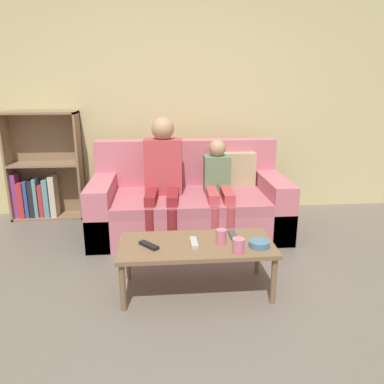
{
  "coord_description": "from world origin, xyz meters",
  "views": [
    {
      "loc": [
        -0.19,
        -1.9,
        1.48
      ],
      "look_at": [
        0.07,
        1.1,
        0.59
      ],
      "focal_mm": 35.0,
      "sensor_mm": 36.0,
      "label": 1
    }
  ],
  "objects_px": {
    "bookshelf": "(43,177)",
    "coffee_table": "(196,248)",
    "tv_remote_0": "(149,245)",
    "person_child": "(218,184)",
    "cup_far": "(238,246)",
    "cup_near": "(221,237)",
    "couch": "(189,204)",
    "tv_remote_2": "(194,242)",
    "person_adult": "(163,170)",
    "tv_remote_1": "(233,235)",
    "snack_bowl": "(259,244)"
  },
  "relations": [
    {
      "from": "person_adult",
      "to": "cup_far",
      "type": "bearing_deg",
      "value": -64.3
    },
    {
      "from": "tv_remote_0",
      "to": "tv_remote_2",
      "type": "height_order",
      "value": "same"
    },
    {
      "from": "person_adult",
      "to": "cup_near",
      "type": "relative_size",
      "value": 11.02
    },
    {
      "from": "couch",
      "to": "tv_remote_1",
      "type": "height_order",
      "value": "couch"
    },
    {
      "from": "tv_remote_0",
      "to": "snack_bowl",
      "type": "bearing_deg",
      "value": -45.78
    },
    {
      "from": "cup_far",
      "to": "cup_near",
      "type": "bearing_deg",
      "value": 120.13
    },
    {
      "from": "person_adult",
      "to": "person_child",
      "type": "relative_size",
      "value": 1.24
    },
    {
      "from": "tv_remote_1",
      "to": "snack_bowl",
      "type": "xyz_separation_m",
      "value": [
        0.15,
        -0.19,
        0.01
      ]
    },
    {
      "from": "cup_far",
      "to": "tv_remote_0",
      "type": "relative_size",
      "value": 0.63
    },
    {
      "from": "person_child",
      "to": "tv_remote_1",
      "type": "height_order",
      "value": "person_child"
    },
    {
      "from": "cup_far",
      "to": "couch",
      "type": "bearing_deg",
      "value": 99.45
    },
    {
      "from": "cup_far",
      "to": "person_child",
      "type": "bearing_deg",
      "value": 87.67
    },
    {
      "from": "coffee_table",
      "to": "snack_bowl",
      "type": "height_order",
      "value": "snack_bowl"
    },
    {
      "from": "cup_far",
      "to": "tv_remote_0",
      "type": "height_order",
      "value": "cup_far"
    },
    {
      "from": "tv_remote_1",
      "to": "couch",
      "type": "bearing_deg",
      "value": 102.53
    },
    {
      "from": "bookshelf",
      "to": "tv_remote_2",
      "type": "height_order",
      "value": "bookshelf"
    },
    {
      "from": "tv_remote_1",
      "to": "tv_remote_0",
      "type": "bearing_deg",
      "value": -168.6
    },
    {
      "from": "person_child",
      "to": "tv_remote_1",
      "type": "xyz_separation_m",
      "value": [
        -0.03,
        -0.93,
        -0.15
      ]
    },
    {
      "from": "person_adult",
      "to": "snack_bowl",
      "type": "distance_m",
      "value": 1.37
    },
    {
      "from": "person_adult",
      "to": "tv_remote_1",
      "type": "xyz_separation_m",
      "value": [
        0.5,
        -0.98,
        -0.28
      ]
    },
    {
      "from": "person_adult",
      "to": "tv_remote_2",
      "type": "distance_m",
      "value": 1.14
    },
    {
      "from": "person_adult",
      "to": "tv_remote_2",
      "type": "relative_size",
      "value": 6.81
    },
    {
      "from": "cup_far",
      "to": "tv_remote_2",
      "type": "relative_size",
      "value": 0.6
    },
    {
      "from": "coffee_table",
      "to": "person_child",
      "type": "bearing_deg",
      "value": 73.01
    },
    {
      "from": "person_adult",
      "to": "cup_far",
      "type": "height_order",
      "value": "person_adult"
    },
    {
      "from": "couch",
      "to": "snack_bowl",
      "type": "bearing_deg",
      "value": -72.91
    },
    {
      "from": "person_child",
      "to": "cup_near",
      "type": "bearing_deg",
      "value": -95.64
    },
    {
      "from": "snack_bowl",
      "to": "couch",
      "type": "bearing_deg",
      "value": 107.09
    },
    {
      "from": "person_adult",
      "to": "couch",
      "type": "bearing_deg",
      "value": 24.17
    },
    {
      "from": "cup_near",
      "to": "tv_remote_0",
      "type": "distance_m",
      "value": 0.51
    },
    {
      "from": "person_adult",
      "to": "person_child",
      "type": "height_order",
      "value": "person_adult"
    },
    {
      "from": "cup_near",
      "to": "tv_remote_2",
      "type": "relative_size",
      "value": 0.62
    },
    {
      "from": "cup_far",
      "to": "tv_remote_0",
      "type": "bearing_deg",
      "value": 166.38
    },
    {
      "from": "couch",
      "to": "bookshelf",
      "type": "height_order",
      "value": "bookshelf"
    },
    {
      "from": "coffee_table",
      "to": "tv_remote_2",
      "type": "xyz_separation_m",
      "value": [
        -0.02,
        -0.01,
        0.05
      ]
    },
    {
      "from": "tv_remote_0",
      "to": "person_child",
      "type": "bearing_deg",
      "value": 17.6
    },
    {
      "from": "person_adult",
      "to": "tv_remote_0",
      "type": "xyz_separation_m",
      "value": [
        -0.12,
        -1.11,
        -0.28
      ]
    },
    {
      "from": "cup_near",
      "to": "bookshelf",
      "type": "bearing_deg",
      "value": 134.71
    },
    {
      "from": "tv_remote_1",
      "to": "person_adult",
      "type": "bearing_deg",
      "value": 116.94
    },
    {
      "from": "couch",
      "to": "person_adult",
      "type": "xyz_separation_m",
      "value": [
        -0.26,
        -0.09,
        0.38
      ]
    },
    {
      "from": "bookshelf",
      "to": "tv_remote_1",
      "type": "xyz_separation_m",
      "value": [
        1.84,
        -1.63,
        -0.08
      ]
    },
    {
      "from": "person_child",
      "to": "cup_far",
      "type": "bearing_deg",
      "value": -90.31
    },
    {
      "from": "tv_remote_1",
      "to": "bookshelf",
      "type": "bearing_deg",
      "value": 138.27
    },
    {
      "from": "person_adult",
      "to": "tv_remote_2",
      "type": "height_order",
      "value": "person_adult"
    },
    {
      "from": "person_child",
      "to": "tv_remote_0",
      "type": "bearing_deg",
      "value": -119.56
    },
    {
      "from": "person_child",
      "to": "snack_bowl",
      "type": "relative_size",
      "value": 6.36
    },
    {
      "from": "couch",
      "to": "tv_remote_2",
      "type": "bearing_deg",
      "value": -92.94
    },
    {
      "from": "coffee_table",
      "to": "bookshelf",
      "type": "bearing_deg",
      "value": 131.93
    },
    {
      "from": "bookshelf",
      "to": "coffee_table",
      "type": "height_order",
      "value": "bookshelf"
    },
    {
      "from": "cup_far",
      "to": "tv_remote_2",
      "type": "height_order",
      "value": "cup_far"
    }
  ]
}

